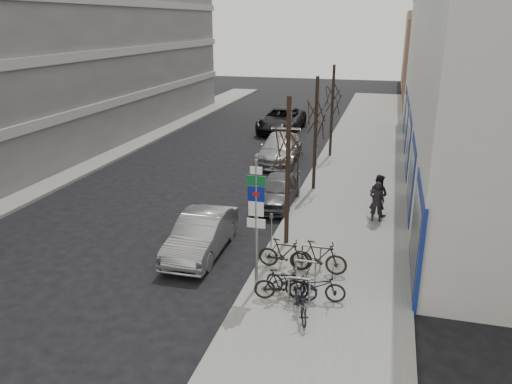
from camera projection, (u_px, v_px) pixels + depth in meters
The scene contains 25 objects.
ground at pixel (183, 282), 15.84m from camera, with size 120.00×120.00×0.00m, color black.
sidewalk_east at pixel (353, 193), 23.85m from camera, with size 5.00×70.00×0.15m, color slate.
sidewalk_west at pixel (70, 169), 27.65m from camera, with size 3.00×70.00×0.15m, color slate.
brick_building_far at pixel (470, 63), 47.88m from camera, with size 12.00×14.00×8.00m, color brown.
tan_building_far at pixel (459, 50), 61.30m from camera, with size 13.00×12.00×9.00m, color #937A5B.
highway_sign_pole at pixel (256, 218), 14.44m from camera, with size 0.55×0.10×4.20m.
bike_rack at pixel (306, 270), 15.24m from camera, with size 0.66×2.26×0.83m.
tree_near at pixel (288, 137), 17.07m from camera, with size 1.80×1.80×5.50m.
tree_mid at pixel (317, 107), 23.00m from camera, with size 1.80×1.80×5.50m.
tree_far at pixel (333, 89), 28.94m from camera, with size 1.80×1.80×5.50m.
meter_front at pixel (271, 227), 17.76m from camera, with size 0.10×0.08×1.27m.
meter_mid at pixel (299, 181), 22.78m from camera, with size 0.10×0.08×1.27m.
meter_back at pixel (317, 152), 27.80m from camera, with size 0.10×0.08×1.27m.
bike_near_left at pixel (301, 300), 13.63m from camera, with size 0.49×1.62×0.99m, color black.
bike_near_right at pixel (282, 284), 14.44m from camera, with size 0.49×1.64×1.00m, color black.
bike_mid_curb at pixel (292, 280), 14.64m from camera, with size 0.51×1.67×1.02m, color black.
bike_mid_inner at pixel (284, 254), 16.27m from camera, with size 0.52×1.73×1.05m, color black.
bike_far_curb at pixel (315, 283), 14.40m from camera, with size 0.54×1.77×1.08m, color black.
bike_far_inner at pixel (319, 257), 15.96m from camera, with size 0.55×1.84×1.12m, color black.
parked_car_front at pixel (201, 234), 17.62m from camera, with size 1.53×4.38×1.44m, color #97979C.
parked_car_mid at pixel (277, 190), 22.30m from camera, with size 1.62×4.03×1.37m, color #49494E.
parked_car_back at pixel (280, 149), 29.21m from camera, with size 2.20×5.40×1.57m, color #98979C.
lane_car at pixel (282, 120), 37.25m from camera, with size 2.86×6.20×1.72m, color black.
pedestrian_near at pixel (377, 201), 20.05m from camera, with size 0.61×0.40×1.68m, color black.
pedestrian_far at pixel (378, 195), 20.70m from camera, with size 0.65×0.44×1.77m, color black.
Camera 1 is at (5.87, -12.97, 7.87)m, focal length 35.00 mm.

